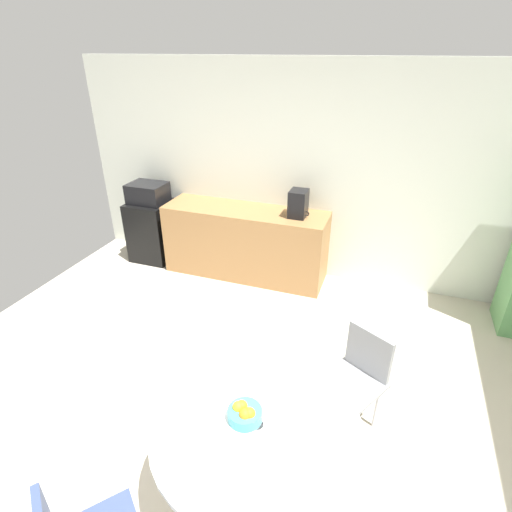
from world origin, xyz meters
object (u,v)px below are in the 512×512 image
Objects in this scene: mini_fridge at (153,230)px; microwave at (148,193)px; mug_white at (302,214)px; coffee_maker at (298,204)px; chair_gray at (360,369)px; round_table at (257,438)px; fruit_bowl at (244,413)px.

microwave reaches higher than mini_fridge.
coffee_maker is at bearing 169.26° from mug_white.
chair_gray is at bearing -63.87° from mug_white.
chair_gray is 2.21m from coffee_maker.
microwave reaches higher than mug_white.
mini_fridge is at bearing 131.98° from round_table.
coffee_maker reaches higher than round_table.
microwave is 3.79m from round_table.
mini_fridge is at bearing 147.83° from chair_gray.
microwave is 2.36× the size of fruit_bowl.
round_table is 1.48× the size of chair_gray.
coffee_maker reaches higher than chair_gray.
mug_white is at bearing -0.28° from mini_fridge.
coffee_maker is (2.05, 0.00, 0.65)m from mini_fridge.
round_table is at bearing -81.40° from mug_white.
coffee_maker reaches higher than fruit_bowl.
mini_fridge is 4.07× the size of fruit_bowl.
mug_white is (-0.34, 2.78, 0.16)m from fruit_bowl.
coffee_maker is (-0.06, 0.01, 0.11)m from mug_white.
microwave is 3.61m from chair_gray.
mini_fridge is 3.78m from round_table.
coffee_maker is at bearing 98.09° from fruit_bowl.
microwave reaches higher than round_table.
microwave is 3.72m from fruit_bowl.
mug_white reaches higher than mini_fridge.
coffee_maker is (-0.48, 2.81, 0.43)m from round_table.
fruit_bowl is at bearing -81.91° from coffee_maker.
fruit_bowl is 0.64× the size of coffee_maker.
microwave is 1.50× the size of coffee_maker.
round_table is at bearing -10.27° from fruit_bowl.
chair_gray is at bearing -62.67° from coffee_maker.
mug_white is at bearing 116.13° from chair_gray.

